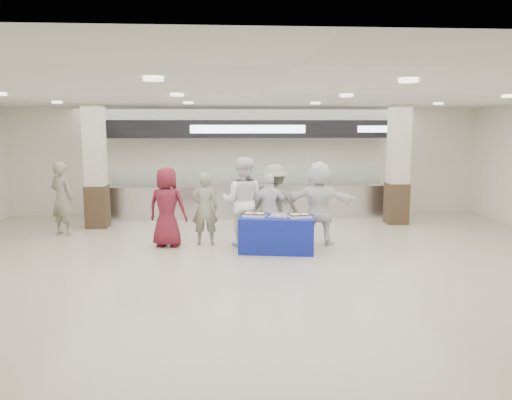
{
  "coord_description": "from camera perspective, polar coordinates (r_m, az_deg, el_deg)",
  "views": [
    {
      "loc": [
        -0.72,
        -8.93,
        2.64
      ],
      "look_at": [
        -0.01,
        1.6,
        1.07
      ],
      "focal_mm": 35.0,
      "sensor_mm": 36.0,
      "label": 1
    }
  ],
  "objects": [
    {
      "name": "serving_line",
      "position": [
        14.42,
        -0.96,
        2.57
      ],
      "size": [
        8.7,
        0.85,
        2.8
      ],
      "color": "silver",
      "rests_on": "ground"
    },
    {
      "name": "civilian_maroon",
      "position": [
        11.09,
        -10.12,
        -0.8
      ],
      "size": [
        0.98,
        0.77,
        1.76
      ],
      "primitive_type": "imported",
      "rotation": [
        0.0,
        0.0,
        2.86
      ],
      "color": "maroon",
      "rests_on": "ground"
    },
    {
      "name": "civilian_white",
      "position": [
        11.22,
        7.23,
        -0.33
      ],
      "size": [
        1.82,
        1.04,
        1.87
      ],
      "primitive_type": "imported",
      "rotation": [
        0.0,
        0.0,
        2.84
      ],
      "color": "white",
      "rests_on": "ground"
    },
    {
      "name": "soldier_bg",
      "position": [
        12.98,
        -21.28,
        0.18
      ],
      "size": [
        0.78,
        0.69,
        1.79
      ],
      "primitive_type": "imported",
      "rotation": [
        0.0,
        0.0,
        2.65
      ],
      "color": "slate",
      "rests_on": "ground"
    },
    {
      "name": "soldier_a",
      "position": [
        11.17,
        -5.88,
        -0.99
      ],
      "size": [
        0.59,
        0.39,
        1.62
      ],
      "primitive_type": "imported",
      "rotation": [
        0.0,
        0.0,
        3.15
      ],
      "color": "slate",
      "rests_on": "ground"
    },
    {
      "name": "ground",
      "position": [
        9.34,
        0.72,
        -7.95
      ],
      "size": [
        14.0,
        14.0,
        0.0
      ],
      "primitive_type": "plane",
      "color": "beige",
      "rests_on": "ground"
    },
    {
      "name": "column_right",
      "position": [
        13.99,
        15.9,
        3.6
      ],
      "size": [
        0.55,
        0.55,
        3.2
      ],
      "color": "#372619",
      "rests_on": "ground"
    },
    {
      "name": "sheet_cake_left",
      "position": [
        10.49,
        -0.16,
        -1.64
      ],
      "size": [
        0.54,
        0.47,
        0.1
      ],
      "color": "white",
      "rests_on": "display_table"
    },
    {
      "name": "column_left",
      "position": [
        13.58,
        -17.86,
        3.38
      ],
      "size": [
        0.55,
        0.55,
        3.2
      ],
      "color": "#372619",
      "rests_on": "ground"
    },
    {
      "name": "soldier_b",
      "position": [
        11.37,
        2.11,
        -0.39
      ],
      "size": [
        1.21,
        0.78,
        1.78
      ],
      "primitive_type": "imported",
      "rotation": [
        0.0,
        0.0,
        3.25
      ],
      "color": "slate",
      "rests_on": "ground"
    },
    {
      "name": "chef_short",
      "position": [
        11.08,
        1.57,
        -1.06
      ],
      "size": [
        0.96,
        0.43,
        1.61
      ],
      "primitive_type": "imported",
      "rotation": [
        0.0,
        0.0,
        3.18
      ],
      "color": "white",
      "rests_on": "ground"
    },
    {
      "name": "cupcake_tray",
      "position": [
        10.43,
        2.58,
        -1.79
      ],
      "size": [
        0.47,
        0.41,
        0.06
      ],
      "color": "#ADADB2",
      "rests_on": "display_table"
    },
    {
      "name": "display_table",
      "position": [
        10.55,
        2.38,
        -3.93
      ],
      "size": [
        1.65,
        1.02,
        0.75
      ],
      "primitive_type": "cube",
      "rotation": [
        0.0,
        0.0,
        -0.16
      ],
      "color": "#152496",
      "rests_on": "ground"
    },
    {
      "name": "chef_tall",
      "position": [
        11.01,
        -1.5,
        -0.17
      ],
      "size": [
        1.11,
        0.95,
        1.97
      ],
      "primitive_type": "imported",
      "rotation": [
        0.0,
        0.0,
        2.9
      ],
      "color": "white",
      "rests_on": "ground"
    },
    {
      "name": "sheet_cake_right",
      "position": [
        10.42,
        4.99,
        -1.75
      ],
      "size": [
        0.49,
        0.41,
        0.09
      ],
      "color": "white",
      "rests_on": "display_table"
    }
  ]
}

